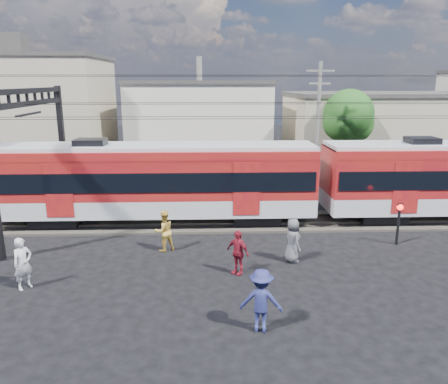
% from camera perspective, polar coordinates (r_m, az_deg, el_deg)
% --- Properties ---
extents(ground, '(120.00, 120.00, 0.00)m').
position_cam_1_polar(ground, '(15.70, 2.93, -13.31)').
color(ground, black).
rests_on(ground, ground).
extents(track_bed, '(70.00, 3.40, 0.12)m').
position_cam_1_polar(track_bed, '(23.05, 1.20, -3.92)').
color(track_bed, '#2D2823').
rests_on(track_bed, ground).
extents(rail_near, '(70.00, 0.12, 0.12)m').
position_cam_1_polar(rail_near, '(22.30, 1.31, -4.23)').
color(rail_near, '#59544C').
rests_on(rail_near, track_bed).
extents(rail_far, '(70.00, 0.12, 0.12)m').
position_cam_1_polar(rail_far, '(23.72, 1.09, -3.07)').
color(rail_far, '#59544C').
rests_on(rail_far, track_bed).
extents(commuter_train, '(50.30, 3.08, 4.17)m').
position_cam_1_polar(commuter_train, '(22.52, -8.27, 1.68)').
color(commuter_train, black).
rests_on(commuter_train, ground).
extents(catenary, '(70.00, 9.30, 7.52)m').
position_cam_1_polar(catenary, '(23.15, -20.87, 8.10)').
color(catenary, black).
rests_on(catenary, ground).
extents(building_west, '(14.28, 10.20, 9.30)m').
position_cam_1_polar(building_west, '(41.06, -24.98, 9.37)').
color(building_west, tan).
rests_on(building_west, ground).
extents(building_midwest, '(12.24, 12.24, 7.30)m').
position_cam_1_polar(building_midwest, '(41.02, -3.16, 9.26)').
color(building_midwest, beige).
rests_on(building_midwest, ground).
extents(building_mideast, '(16.32, 10.20, 6.30)m').
position_cam_1_polar(building_mideast, '(41.03, 19.94, 7.73)').
color(building_mideast, tan).
rests_on(building_mideast, ground).
extents(utility_pole_mid, '(1.80, 0.24, 8.50)m').
position_cam_1_polar(utility_pole_mid, '(29.89, 12.14, 8.76)').
color(utility_pole_mid, slate).
rests_on(utility_pole_mid, ground).
extents(tree_near, '(3.82, 3.64, 6.72)m').
position_cam_1_polar(tree_near, '(33.72, 16.19, 9.33)').
color(tree_near, '#382619').
rests_on(tree_near, ground).
extents(pedestrian_a, '(0.79, 0.83, 1.91)m').
position_cam_1_polar(pedestrian_a, '(17.32, -24.78, -8.48)').
color(pedestrian_a, silver).
rests_on(pedestrian_a, ground).
extents(pedestrian_b, '(1.11, 1.04, 1.83)m').
position_cam_1_polar(pedestrian_b, '(19.31, -7.84, -5.04)').
color(pedestrian_b, gold).
rests_on(pedestrian_b, ground).
extents(pedestrian_c, '(1.38, 0.95, 1.96)m').
position_cam_1_polar(pedestrian_c, '(13.32, 4.86, -13.94)').
color(pedestrian_c, navy).
rests_on(pedestrian_c, ground).
extents(pedestrian_d, '(1.05, 1.03, 1.78)m').
position_cam_1_polar(pedestrian_d, '(16.92, 1.80, -7.87)').
color(pedestrian_d, maroon).
rests_on(pedestrian_d, ground).
extents(pedestrian_e, '(0.87, 1.05, 1.85)m').
position_cam_1_polar(pedestrian_e, '(18.22, 8.93, -6.26)').
color(pedestrian_e, '#4E4F54').
rests_on(pedestrian_e, ground).
extents(crossing_signal, '(0.28, 0.28, 1.95)m').
position_cam_1_polar(crossing_signal, '(21.21, 21.90, -2.95)').
color(crossing_signal, black).
rests_on(crossing_signal, ground).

